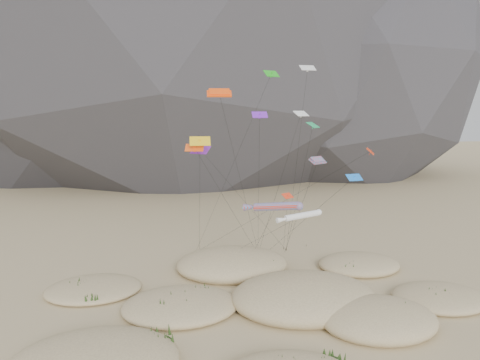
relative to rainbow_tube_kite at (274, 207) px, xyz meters
name	(u,v)px	position (x,y,z in m)	size (l,w,h in m)	color
ground	(292,321)	(-0.59, -8.38, -10.36)	(500.00, 500.00, 0.00)	#CCB789
dunes	(261,301)	(-2.68, -4.13, -9.65)	(50.06, 40.08, 4.10)	#CCB789
dune_grass	(273,300)	(-1.46, -4.70, -9.53)	(42.35, 28.13, 1.51)	black
kite_stakes	(256,252)	(1.87, 15.14, -10.21)	(17.82, 6.80, 0.30)	#3F2D1E
rainbow_tube_kite	(274,207)	(0.00, 0.00, 0.00)	(6.45, 14.95, 11.17)	red
white_tube_kite	(300,216)	(2.14, -2.99, -0.58)	(8.06, 18.28, 10.37)	silver
orange_parafoil	(220,95)	(-5.76, 3.53, 12.98)	(10.47, 16.55, 24.13)	#F3480C
multi_parafoil	(317,162)	(5.39, 0.31, 5.13)	(2.53, 15.73, 16.13)	red
delta_kites	(275,137)	(1.32, 4.01, 7.95)	(24.88, 18.23, 27.18)	red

